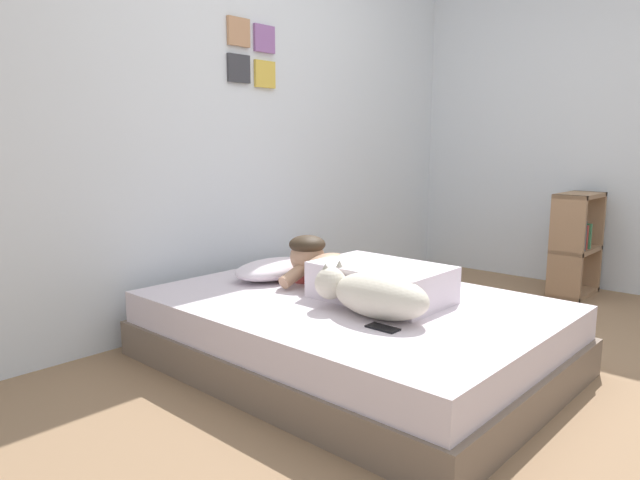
{
  "coord_description": "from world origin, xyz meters",
  "views": [
    {
      "loc": [
        -2.48,
        -1.17,
        1.11
      ],
      "look_at": [
        -0.23,
        0.88,
        0.59
      ],
      "focal_mm": 32.28,
      "sensor_mm": 36.0,
      "label": 1
    }
  ],
  "objects_px": {
    "person_lying": "(359,275)",
    "bookshelf": "(576,243)",
    "bed": "(350,332)",
    "dog": "(374,294)",
    "cell_phone": "(383,328)",
    "pillow": "(274,269)",
    "coffee_cup": "(303,275)"
  },
  "relations": [
    {
      "from": "cell_phone",
      "to": "dog",
      "type": "bearing_deg",
      "value": 49.67
    },
    {
      "from": "dog",
      "to": "bookshelf",
      "type": "distance_m",
      "value": 2.32
    },
    {
      "from": "coffee_cup",
      "to": "bookshelf",
      "type": "xyz_separation_m",
      "value": [
        2.06,
        -0.77,
        0.01
      ]
    },
    {
      "from": "bed",
      "to": "dog",
      "type": "bearing_deg",
      "value": -121.4
    },
    {
      "from": "bed",
      "to": "person_lying",
      "type": "bearing_deg",
      "value": 8.02
    },
    {
      "from": "coffee_cup",
      "to": "pillow",
      "type": "bearing_deg",
      "value": 103.21
    },
    {
      "from": "pillow",
      "to": "dog",
      "type": "relative_size",
      "value": 0.9
    },
    {
      "from": "bed",
      "to": "cell_phone",
      "type": "bearing_deg",
      "value": -124.64
    },
    {
      "from": "cell_phone",
      "to": "bookshelf",
      "type": "distance_m",
      "value": 2.43
    },
    {
      "from": "pillow",
      "to": "cell_phone",
      "type": "bearing_deg",
      "value": -107.83
    },
    {
      "from": "person_lying",
      "to": "bookshelf",
      "type": "height_order",
      "value": "bookshelf"
    },
    {
      "from": "person_lying",
      "to": "pillow",
      "type": "bearing_deg",
      "value": 93.45
    },
    {
      "from": "bed",
      "to": "pillow",
      "type": "distance_m",
      "value": 0.64
    },
    {
      "from": "bookshelf",
      "to": "dog",
      "type": "bearing_deg",
      "value": 177.64
    },
    {
      "from": "bed",
      "to": "cell_phone",
      "type": "relative_size",
      "value": 14.09
    },
    {
      "from": "coffee_cup",
      "to": "bookshelf",
      "type": "distance_m",
      "value": 2.2
    },
    {
      "from": "dog",
      "to": "pillow",
      "type": "bearing_deg",
      "value": 76.54
    },
    {
      "from": "dog",
      "to": "cell_phone",
      "type": "distance_m",
      "value": 0.2
    },
    {
      "from": "bed",
      "to": "pillow",
      "type": "relative_size",
      "value": 3.79
    },
    {
      "from": "dog",
      "to": "bed",
      "type": "bearing_deg",
      "value": 58.6
    },
    {
      "from": "bed",
      "to": "bookshelf",
      "type": "bearing_deg",
      "value": -9.5
    },
    {
      "from": "bed",
      "to": "bookshelf",
      "type": "relative_size",
      "value": 2.63
    },
    {
      "from": "bookshelf",
      "to": "pillow",
      "type": "bearing_deg",
      "value": 155.51
    },
    {
      "from": "bookshelf",
      "to": "bed",
      "type": "bearing_deg",
      "value": 170.5
    },
    {
      "from": "bed",
      "to": "cell_phone",
      "type": "xyz_separation_m",
      "value": [
        -0.28,
        -0.4,
        0.18
      ]
    },
    {
      "from": "cell_phone",
      "to": "pillow",
      "type": "bearing_deg",
      "value": 72.17
    },
    {
      "from": "pillow",
      "to": "bookshelf",
      "type": "distance_m",
      "value": 2.31
    },
    {
      "from": "dog",
      "to": "coffee_cup",
      "type": "height_order",
      "value": "dog"
    },
    {
      "from": "pillow",
      "to": "coffee_cup",
      "type": "distance_m",
      "value": 0.19
    },
    {
      "from": "bed",
      "to": "cell_phone",
      "type": "distance_m",
      "value": 0.52
    },
    {
      "from": "person_lying",
      "to": "cell_phone",
      "type": "distance_m",
      "value": 0.55
    },
    {
      "from": "dog",
      "to": "cell_phone",
      "type": "bearing_deg",
      "value": -130.33
    }
  ]
}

